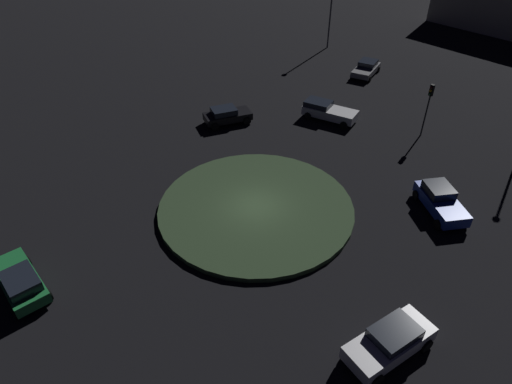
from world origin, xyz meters
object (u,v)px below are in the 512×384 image
car_black (227,115)px  car_grey (366,68)px  traffic_light_southeast (429,100)px  car_blue (440,201)px  car_silver (328,111)px  car_white (390,341)px  car_green (20,281)px

car_black → car_grey: (15.76, -7.80, -0.04)m
car_black → traffic_light_southeast: traffic_light_southeast is taller
car_black → traffic_light_southeast: 16.26m
car_black → car_grey: bearing=16.2°
car_black → traffic_light_southeast: (5.13, -15.25, 2.37)m
car_black → car_blue: bearing=-61.3°
car_black → car_silver: size_ratio=0.87×
car_white → car_black: 23.81m
car_green → traffic_light_southeast: (26.11, -15.70, 2.34)m
car_white → car_green: 18.55m
car_green → car_grey: 37.66m
car_white → car_green: (-4.79, 17.92, -0.03)m
car_black → car_silver: bearing=-16.3°
traffic_light_southeast → car_green: bearing=-3.0°
car_green → traffic_light_southeast: size_ratio=1.06×
car_white → traffic_light_southeast: (21.32, 2.21, 2.30)m
car_white → traffic_light_southeast: size_ratio=1.06×
car_black → car_white: bearing=-90.4°
car_blue → car_white: bearing=-37.9°
car_blue → car_grey: (20.16, 10.18, -0.09)m
car_white → car_black: (16.19, 17.46, -0.06)m
car_silver → traffic_light_southeast: (0.62, -7.81, 2.35)m
car_black → car_green: 20.99m
car_white → car_grey: car_white is taller
car_white → car_green: size_ratio=1.00×
car_blue → car_grey: car_blue is taller
car_blue → traffic_light_southeast: size_ratio=1.01×
car_white → car_silver: bearing=-123.4°
car_green → car_silver: bearing=-84.2°
car_grey → traffic_light_southeast: traffic_light_southeast is taller
car_silver → car_grey: car_silver is taller
car_grey → traffic_light_southeast: (-10.63, -7.45, 2.41)m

